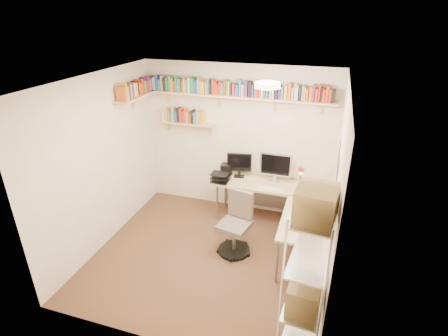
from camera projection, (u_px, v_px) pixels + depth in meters
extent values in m
plane|color=#4B3120|center=(208.00, 256.00, 5.05)|extent=(3.20, 3.20, 0.00)
cube|color=beige|center=(237.00, 140.00, 5.83)|extent=(3.20, 0.04, 2.50)
cube|color=beige|center=(101.00, 163.00, 4.97)|extent=(0.04, 3.00, 2.50)
cube|color=beige|center=(335.00, 197.00, 4.10)|extent=(0.04, 3.00, 2.50)
cube|color=beige|center=(151.00, 247.00, 3.23)|extent=(3.20, 0.04, 2.50)
cube|color=silver|center=(204.00, 81.00, 4.01)|extent=(3.20, 3.00, 0.04)
cube|color=silver|center=(338.00, 156.00, 4.45)|extent=(0.01, 0.30, 0.42)
cube|color=silver|center=(337.00, 172.00, 4.12)|extent=(0.01, 0.28, 0.38)
cylinder|color=#FFEAC6|center=(268.00, 85.00, 4.01)|extent=(0.30, 0.30, 0.06)
cube|color=#DBBE7B|center=(236.00, 96.00, 5.40)|extent=(3.05, 0.25, 0.03)
cube|color=#DBBE7B|center=(137.00, 96.00, 5.43)|extent=(0.25, 1.00, 0.03)
cube|color=#DBBE7B|center=(187.00, 123.00, 5.87)|extent=(0.95, 0.20, 0.02)
cube|color=#DBBE7B|center=(168.00, 95.00, 5.81)|extent=(0.03, 0.20, 0.20)
cube|color=#DBBE7B|center=(219.00, 98.00, 5.57)|extent=(0.03, 0.20, 0.20)
cube|color=#DBBE7B|center=(275.00, 103.00, 5.32)|extent=(0.03, 0.20, 0.20)
cube|color=#DBBE7B|center=(322.00, 106.00, 5.13)|extent=(0.03, 0.20, 0.20)
cube|color=#601F76|center=(151.00, 83.00, 5.75)|extent=(0.04, 0.14, 0.22)
cube|color=teal|center=(153.00, 84.00, 5.74)|extent=(0.02, 0.11, 0.18)
cube|color=beige|center=(155.00, 83.00, 5.73)|extent=(0.02, 0.12, 0.20)
cube|color=gray|center=(156.00, 83.00, 5.72)|extent=(0.03, 0.15, 0.21)
cube|color=#2243B2|center=(158.00, 83.00, 5.70)|extent=(0.03, 0.15, 0.23)
cube|color=teal|center=(161.00, 85.00, 5.71)|extent=(0.03, 0.13, 0.18)
cube|color=gray|center=(163.00, 83.00, 5.68)|extent=(0.04, 0.14, 0.24)
cube|color=black|center=(166.00, 84.00, 5.67)|extent=(0.04, 0.15, 0.20)
cube|color=#297C32|center=(168.00, 84.00, 5.66)|extent=(0.04, 0.14, 0.22)
cube|color=teal|center=(171.00, 83.00, 5.64)|extent=(0.03, 0.13, 0.24)
cube|color=gold|center=(173.00, 84.00, 5.64)|extent=(0.04, 0.12, 0.21)
cube|color=red|center=(175.00, 86.00, 5.64)|extent=(0.03, 0.14, 0.18)
cube|color=#297C32|center=(177.00, 84.00, 5.61)|extent=(0.03, 0.13, 0.23)
cube|color=teal|center=(180.00, 85.00, 5.61)|extent=(0.04, 0.15, 0.21)
cube|color=red|center=(183.00, 86.00, 5.60)|extent=(0.03, 0.11, 0.18)
cube|color=gold|center=(185.00, 85.00, 5.58)|extent=(0.04, 0.14, 0.22)
cube|color=teal|center=(188.00, 86.00, 5.57)|extent=(0.03, 0.14, 0.20)
cube|color=beige|center=(190.00, 85.00, 5.55)|extent=(0.03, 0.13, 0.23)
cube|color=#297C32|center=(192.00, 85.00, 5.54)|extent=(0.03, 0.14, 0.24)
cube|color=#297C32|center=(194.00, 85.00, 5.54)|extent=(0.03, 0.15, 0.23)
cube|color=#2243B2|center=(196.00, 86.00, 5.53)|extent=(0.02, 0.13, 0.20)
cube|color=#2243B2|center=(198.00, 86.00, 5.52)|extent=(0.03, 0.13, 0.21)
cube|color=gray|center=(200.00, 85.00, 5.51)|extent=(0.02, 0.14, 0.24)
cube|color=gold|center=(202.00, 87.00, 5.51)|extent=(0.03, 0.13, 0.19)
cube|color=gold|center=(204.00, 87.00, 5.50)|extent=(0.04, 0.14, 0.18)
cube|color=gray|center=(207.00, 88.00, 5.49)|extent=(0.03, 0.13, 0.17)
cube|color=teal|center=(209.00, 86.00, 5.47)|extent=(0.02, 0.14, 0.22)
cube|color=black|center=(211.00, 88.00, 5.47)|extent=(0.03, 0.14, 0.18)
cube|color=red|center=(214.00, 87.00, 5.45)|extent=(0.03, 0.14, 0.23)
cube|color=red|center=(216.00, 88.00, 5.44)|extent=(0.03, 0.13, 0.20)
cube|color=red|center=(218.00, 89.00, 5.44)|extent=(0.02, 0.14, 0.17)
cube|color=red|center=(221.00, 88.00, 5.42)|extent=(0.03, 0.12, 0.20)
cube|color=teal|center=(223.00, 88.00, 5.41)|extent=(0.03, 0.13, 0.18)
cube|color=red|center=(225.00, 88.00, 5.40)|extent=(0.04, 0.11, 0.21)
cube|color=#297C32|center=(228.00, 87.00, 5.38)|extent=(0.03, 0.13, 0.23)
cube|color=gold|center=(230.00, 88.00, 5.38)|extent=(0.03, 0.13, 0.20)
cube|color=black|center=(231.00, 89.00, 5.38)|extent=(0.02, 0.12, 0.17)
cube|color=red|center=(234.00, 89.00, 5.36)|extent=(0.04, 0.11, 0.18)
cube|color=#2243B2|center=(238.00, 90.00, 5.35)|extent=(0.04, 0.13, 0.17)
cube|color=teal|center=(241.00, 87.00, 5.32)|extent=(0.03, 0.12, 0.25)
cube|color=gray|center=(243.00, 90.00, 5.32)|extent=(0.04, 0.14, 0.18)
cube|color=#601F76|center=(247.00, 88.00, 5.30)|extent=(0.04, 0.15, 0.23)
cube|color=black|center=(250.00, 89.00, 5.29)|extent=(0.04, 0.13, 0.22)
cube|color=#601F76|center=(253.00, 91.00, 5.28)|extent=(0.03, 0.11, 0.18)
cube|color=teal|center=(256.00, 91.00, 5.27)|extent=(0.02, 0.12, 0.18)
cube|color=red|center=(258.00, 89.00, 5.25)|extent=(0.03, 0.15, 0.23)
cube|color=red|center=(261.00, 89.00, 5.24)|extent=(0.04, 0.13, 0.25)
cube|color=beige|center=(263.00, 89.00, 5.23)|extent=(0.02, 0.13, 0.24)
cube|color=#297C32|center=(265.00, 90.00, 5.22)|extent=(0.02, 0.13, 0.23)
cube|color=#2243B2|center=(268.00, 90.00, 5.21)|extent=(0.04, 0.12, 0.22)
cube|color=gray|center=(271.00, 90.00, 5.20)|extent=(0.03, 0.13, 0.24)
cube|color=beige|center=(273.00, 92.00, 5.20)|extent=(0.03, 0.12, 0.19)
cube|color=black|center=(277.00, 91.00, 5.18)|extent=(0.04, 0.15, 0.20)
cube|color=#601F76|center=(280.00, 91.00, 5.17)|extent=(0.03, 0.11, 0.21)
cube|color=teal|center=(282.00, 92.00, 5.16)|extent=(0.03, 0.14, 0.18)
cube|color=gold|center=(286.00, 92.00, 5.14)|extent=(0.04, 0.13, 0.21)
cube|color=#CA5317|center=(290.00, 91.00, 5.12)|extent=(0.04, 0.13, 0.24)
cube|color=gray|center=(293.00, 93.00, 5.12)|extent=(0.03, 0.11, 0.18)
cube|color=beige|center=(296.00, 92.00, 5.10)|extent=(0.02, 0.13, 0.23)
cube|color=beige|center=(298.00, 93.00, 5.10)|extent=(0.02, 0.13, 0.20)
cube|color=black|center=(300.00, 93.00, 5.09)|extent=(0.03, 0.14, 0.21)
cube|color=gray|center=(303.00, 92.00, 5.07)|extent=(0.03, 0.11, 0.22)
cube|color=gray|center=(305.00, 93.00, 5.07)|extent=(0.02, 0.12, 0.20)
cube|color=#CA5317|center=(307.00, 94.00, 5.07)|extent=(0.03, 0.13, 0.18)
cube|color=#CA5317|center=(311.00, 94.00, 5.05)|extent=(0.04, 0.13, 0.20)
cube|color=#601F76|center=(314.00, 93.00, 5.03)|extent=(0.03, 0.11, 0.24)
cube|color=red|center=(316.00, 95.00, 5.03)|extent=(0.04, 0.13, 0.18)
cube|color=red|center=(319.00, 93.00, 5.01)|extent=(0.02, 0.13, 0.24)
cube|color=black|center=(322.00, 94.00, 5.01)|extent=(0.02, 0.11, 0.20)
cube|color=red|center=(324.00, 95.00, 5.00)|extent=(0.04, 0.12, 0.18)
cube|color=red|center=(327.00, 94.00, 4.98)|extent=(0.04, 0.15, 0.23)
cube|color=red|center=(330.00, 96.00, 4.98)|extent=(0.03, 0.15, 0.18)
cube|color=black|center=(334.00, 96.00, 4.96)|extent=(0.04, 0.14, 0.18)
cube|color=#CA5317|center=(121.00, 94.00, 5.01)|extent=(0.15, 0.04, 0.21)
cube|color=gold|center=(123.00, 92.00, 5.04)|extent=(0.14, 0.03, 0.25)
cube|color=gold|center=(124.00, 93.00, 5.09)|extent=(0.14, 0.03, 0.20)
cube|color=black|center=(126.00, 92.00, 5.12)|extent=(0.11, 0.04, 0.20)
cube|color=gray|center=(127.00, 91.00, 5.16)|extent=(0.14, 0.04, 0.21)
cube|color=#601F76|center=(129.00, 91.00, 5.20)|extent=(0.14, 0.03, 0.20)
cube|color=red|center=(130.00, 90.00, 5.23)|extent=(0.12, 0.03, 0.21)
cube|color=beige|center=(132.00, 90.00, 5.27)|extent=(0.11, 0.04, 0.20)
cube|color=gold|center=(134.00, 89.00, 5.31)|extent=(0.12, 0.04, 0.20)
cube|color=black|center=(135.00, 88.00, 5.34)|extent=(0.12, 0.04, 0.22)
cube|color=#CA5317|center=(137.00, 89.00, 5.39)|extent=(0.12, 0.03, 0.18)
cube|color=#CA5317|center=(138.00, 89.00, 5.43)|extent=(0.13, 0.03, 0.17)
cube|color=red|center=(139.00, 86.00, 5.45)|extent=(0.14, 0.03, 0.23)
cube|color=#297C32|center=(141.00, 87.00, 5.50)|extent=(0.14, 0.04, 0.20)
cube|color=#CA5317|center=(143.00, 87.00, 5.55)|extent=(0.12, 0.04, 0.18)
cube|color=red|center=(144.00, 86.00, 5.59)|extent=(0.15, 0.04, 0.17)
cube|color=#601F76|center=(145.00, 84.00, 5.62)|extent=(0.13, 0.04, 0.22)
cube|color=gray|center=(147.00, 85.00, 5.67)|extent=(0.14, 0.03, 0.18)
cube|color=#2243B2|center=(148.00, 85.00, 5.70)|extent=(0.11, 0.02, 0.18)
cube|color=#CA5317|center=(149.00, 84.00, 5.73)|extent=(0.14, 0.03, 0.18)
cube|color=beige|center=(165.00, 115.00, 5.94)|extent=(0.04, 0.15, 0.17)
cube|color=gold|center=(167.00, 114.00, 5.92)|extent=(0.04, 0.11, 0.22)
cube|color=gray|center=(170.00, 115.00, 5.91)|extent=(0.03, 0.12, 0.19)
cube|color=#297C32|center=(172.00, 116.00, 5.91)|extent=(0.03, 0.13, 0.17)
cube|color=gray|center=(174.00, 114.00, 5.88)|extent=(0.04, 0.13, 0.25)
cube|color=#2243B2|center=(177.00, 116.00, 5.88)|extent=(0.04, 0.11, 0.18)
cube|color=black|center=(179.00, 115.00, 5.85)|extent=(0.03, 0.12, 0.25)
cube|color=red|center=(182.00, 115.00, 5.84)|extent=(0.04, 0.12, 0.24)
cube|color=red|center=(184.00, 117.00, 5.84)|extent=(0.04, 0.12, 0.19)
cube|color=#CA5317|center=(186.00, 115.00, 5.82)|extent=(0.03, 0.12, 0.24)
cube|color=gray|center=(189.00, 117.00, 5.82)|extent=(0.03, 0.15, 0.19)
cube|color=red|center=(191.00, 118.00, 5.81)|extent=(0.03, 0.12, 0.17)
cube|color=black|center=(193.00, 116.00, 5.79)|extent=(0.04, 0.12, 0.22)
cube|color=teal|center=(196.00, 118.00, 5.78)|extent=(0.04, 0.14, 0.19)
cube|color=gray|center=(198.00, 117.00, 5.76)|extent=(0.04, 0.14, 0.22)
cube|color=gold|center=(201.00, 117.00, 5.75)|extent=(0.03, 0.11, 0.22)
cube|color=gold|center=(203.00, 118.00, 5.74)|extent=(0.02, 0.13, 0.22)
cube|color=beige|center=(270.00, 185.00, 5.62)|extent=(1.75, 0.55, 0.04)
cube|color=beige|center=(302.00, 219.00, 4.72)|extent=(0.55, 1.20, 0.04)
cylinder|color=gray|center=(217.00, 203.00, 5.79)|extent=(0.04, 0.04, 0.64)
cylinder|color=gray|center=(225.00, 190.00, 6.19)|extent=(0.04, 0.04, 0.64)
cylinder|color=gray|center=(322.00, 204.00, 5.74)|extent=(0.04, 0.04, 0.64)
cylinder|color=gray|center=(277.00, 262.00, 4.44)|extent=(0.04, 0.04, 0.64)
cylinder|color=gray|center=(314.00, 269.00, 4.32)|extent=(0.04, 0.04, 0.64)
cube|color=gray|center=(272.00, 194.00, 5.95)|extent=(1.66, 0.02, 0.51)
cube|color=silver|center=(276.00, 165.00, 5.57)|extent=(0.51, 0.03, 0.39)
cube|color=black|center=(275.00, 165.00, 5.56)|extent=(0.46, 0.00, 0.33)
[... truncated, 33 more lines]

